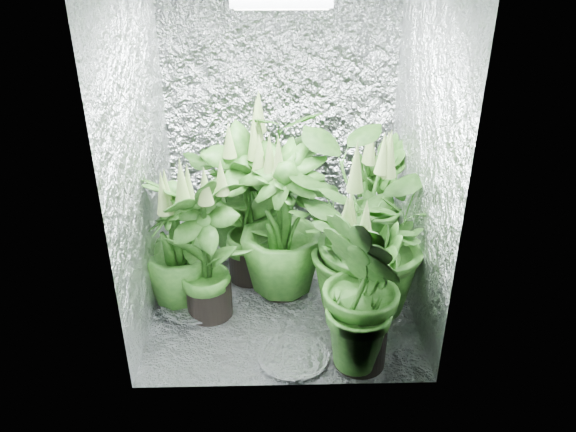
% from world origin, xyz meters
% --- Properties ---
extents(ground, '(1.60, 1.60, 0.00)m').
position_xyz_m(ground, '(0.00, 0.00, 0.00)').
color(ground, silver).
rests_on(ground, ground).
extents(walls, '(1.62, 1.62, 2.00)m').
position_xyz_m(walls, '(0.00, 0.00, 1.00)').
color(walls, silver).
rests_on(walls, ground).
extents(plant_a, '(1.19, 1.19, 1.18)m').
position_xyz_m(plant_a, '(-0.20, 0.64, 0.56)').
color(plant_a, black).
rests_on(plant_a, ground).
extents(plant_b, '(0.73, 0.73, 1.13)m').
position_xyz_m(plant_b, '(-0.22, 0.22, 0.52)').
color(plant_b, black).
rests_on(plant_b, ground).
extents(plant_c, '(0.60, 0.60, 0.96)m').
position_xyz_m(plant_c, '(0.64, 0.46, 0.44)').
color(plant_c, black).
rests_on(plant_c, ground).
extents(plant_d, '(0.67, 0.67, 0.94)m').
position_xyz_m(plant_d, '(-0.64, -0.04, 0.42)').
color(plant_d, black).
rests_on(plant_d, ground).
extents(plant_e, '(1.03, 1.03, 1.16)m').
position_xyz_m(plant_e, '(0.47, -0.18, 0.55)').
color(plant_e, black).
rests_on(plant_e, ground).
extents(plant_f, '(0.68, 0.68, 1.03)m').
position_xyz_m(plant_f, '(-0.45, -0.17, 0.47)').
color(plant_f, black).
rests_on(plant_f, ground).
extents(plant_g, '(0.60, 0.60, 1.04)m').
position_xyz_m(plant_g, '(0.41, -0.63, 0.48)').
color(plant_g, black).
rests_on(plant_g, ground).
extents(plant_h, '(0.69, 0.69, 1.07)m').
position_xyz_m(plant_h, '(-0.00, 0.07, 0.49)').
color(plant_h, black).
rests_on(plant_h, ground).
extents(circulation_fan, '(0.17, 0.30, 0.35)m').
position_xyz_m(circulation_fan, '(0.61, 0.61, 0.15)').
color(circulation_fan, black).
rests_on(circulation_fan, ground).
extents(plant_label, '(0.05, 0.03, 0.07)m').
position_xyz_m(plant_label, '(0.47, -0.66, 0.30)').
color(plant_label, white).
rests_on(plant_label, plant_g).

